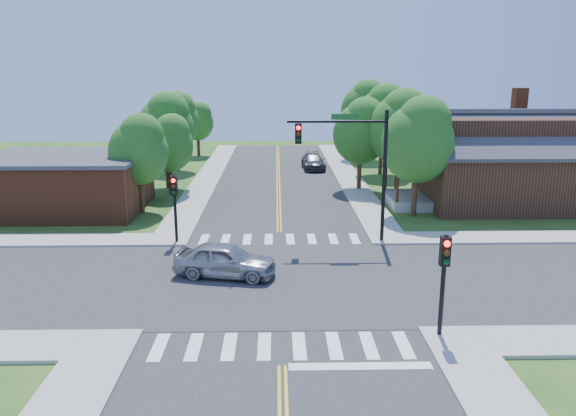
{
  "coord_description": "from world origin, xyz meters",
  "views": [
    {
      "loc": [
        -0.15,
        -23.71,
        9.29
      ],
      "look_at": [
        0.44,
        4.7,
        2.2
      ],
      "focal_mm": 35.0,
      "sensor_mm": 36.0,
      "label": 1
    }
  ],
  "objects_px": {
    "car_silver": "(225,261)",
    "car_dgrey": "(313,162)",
    "signal_mast_ne": "(353,155)",
    "signal_pole_se": "(444,267)",
    "signal_pole_nw": "(174,196)",
    "house_ne": "(498,157)"
  },
  "relations": [
    {
      "from": "signal_mast_ne",
      "to": "signal_pole_nw",
      "type": "height_order",
      "value": "signal_mast_ne"
    },
    {
      "from": "signal_mast_ne",
      "to": "car_dgrey",
      "type": "relative_size",
      "value": 1.45
    },
    {
      "from": "signal_mast_ne",
      "to": "signal_pole_nw",
      "type": "xyz_separation_m",
      "value": [
        -9.51,
        -0.01,
        -2.19
      ]
    },
    {
      "from": "car_silver",
      "to": "car_dgrey",
      "type": "distance_m",
      "value": 28.66
    },
    {
      "from": "signal_mast_ne",
      "to": "car_silver",
      "type": "distance_m",
      "value": 9.13
    },
    {
      "from": "car_silver",
      "to": "house_ne",
      "type": "bearing_deg",
      "value": -40.04
    },
    {
      "from": "signal_pole_se",
      "to": "car_dgrey",
      "type": "distance_m",
      "value": 34.34
    },
    {
      "from": "signal_pole_se",
      "to": "signal_pole_nw",
      "type": "xyz_separation_m",
      "value": [
        -11.2,
        11.2,
        0.0
      ]
    },
    {
      "from": "car_silver",
      "to": "car_dgrey",
      "type": "relative_size",
      "value": 0.99
    },
    {
      "from": "signal_pole_se",
      "to": "signal_pole_nw",
      "type": "bearing_deg",
      "value": 135.0
    },
    {
      "from": "signal_mast_ne",
      "to": "signal_pole_se",
      "type": "relative_size",
      "value": 1.89
    },
    {
      "from": "signal_pole_nw",
      "to": "house_ne",
      "type": "bearing_deg",
      "value": 22.69
    },
    {
      "from": "signal_mast_ne",
      "to": "house_ne",
      "type": "bearing_deg",
      "value": 37.68
    },
    {
      "from": "house_ne",
      "to": "car_dgrey",
      "type": "xyz_separation_m",
      "value": [
        -11.77,
        14.35,
        -2.62
      ]
    },
    {
      "from": "signal_mast_ne",
      "to": "car_silver",
      "type": "relative_size",
      "value": 1.46
    },
    {
      "from": "signal_pole_se",
      "to": "car_silver",
      "type": "relative_size",
      "value": 0.77
    },
    {
      "from": "signal_pole_se",
      "to": "house_ne",
      "type": "relative_size",
      "value": 0.29
    },
    {
      "from": "signal_pole_se",
      "to": "signal_pole_nw",
      "type": "distance_m",
      "value": 15.84
    },
    {
      "from": "signal_mast_ne",
      "to": "signal_pole_se",
      "type": "height_order",
      "value": "signal_mast_ne"
    },
    {
      "from": "signal_pole_nw",
      "to": "house_ne",
      "type": "distance_m",
      "value": 22.45
    },
    {
      "from": "signal_pole_nw",
      "to": "signal_pole_se",
      "type": "bearing_deg",
      "value": -45.0
    },
    {
      "from": "signal_mast_ne",
      "to": "car_dgrey",
      "type": "xyz_separation_m",
      "value": [
        -0.58,
        22.99,
        -4.14
      ]
    }
  ]
}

